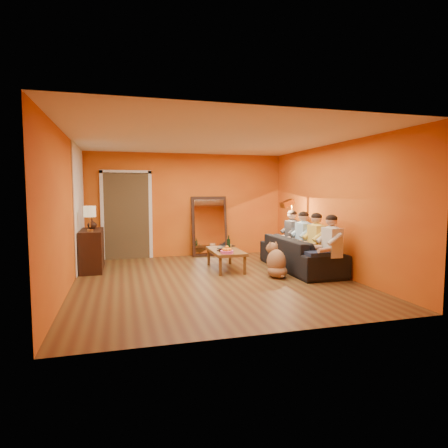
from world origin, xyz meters
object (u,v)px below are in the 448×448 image
object	(u,v)px
floor_lamp	(292,232)
tumbler	(230,247)
person_mid_right	(304,240)
person_far_right	(292,237)
wine_bottle	(229,243)
laptop	(229,247)
dog	(276,259)
vase	(92,224)
mirror_frame	(209,226)
person_mid_left	(317,244)
sofa	(300,253)
table_lamp	(90,219)
sideboard	(92,250)
person_far_left	(332,248)
coffee_table	(226,260)

from	to	relation	value
floor_lamp	tumbler	world-z (taller)	floor_lamp
person_mid_right	person_far_right	world-z (taller)	same
wine_bottle	laptop	xyz separation A→B (m)	(0.13, 0.40, -0.14)
dog	vase	size ratio (longest dim) A/B	3.28
dog	person_far_right	size ratio (longest dim) A/B	0.56
mirror_frame	person_mid_left	size ratio (longest dim) A/B	1.25
mirror_frame	wine_bottle	bearing A→B (deg)	-90.64
wine_bottle	vase	xyz separation A→B (m)	(-2.77, 1.01, 0.38)
sofa	wine_bottle	bearing A→B (deg)	75.86
floor_lamp	person_mid_left	distance (m)	1.10
floor_lamp	tumbler	xyz separation A→B (m)	(-1.50, -0.10, -0.25)
table_lamp	wine_bottle	world-z (taller)	table_lamp
sideboard	vase	world-z (taller)	vase
mirror_frame	person_mid_right	world-z (taller)	mirror_frame
person_mid_left	person_mid_right	bearing A→B (deg)	90.00
floor_lamp	wine_bottle	distance (m)	1.60
floor_lamp	person_mid_left	xyz separation A→B (m)	(0.03, -1.09, -0.11)
person_mid_right	person_far_right	size ratio (longest dim) A/B	1.00
sofa	dog	world-z (taller)	same
person_mid_right	person_far_right	xyz separation A→B (m)	(0.00, 0.55, 0.00)
person_mid_left	person_far_right	size ratio (longest dim) A/B	1.00
person_mid_left	mirror_frame	bearing A→B (deg)	120.67
sideboard	wine_bottle	distance (m)	2.88
sideboard	floor_lamp	size ratio (longest dim) A/B	0.82
person_far_left	tumbler	xyz separation A→B (m)	(-1.53, 1.54, -0.14)
sofa	vase	world-z (taller)	vase
coffee_table	floor_lamp	xyz separation A→B (m)	(1.62, 0.22, 0.51)
table_lamp	person_mid_right	distance (m)	4.46
wine_bottle	vase	size ratio (longest dim) A/B	1.48
floor_lamp	sideboard	bearing A→B (deg)	165.22
dog	person_far_right	distance (m)	1.48
dog	coffee_table	bearing A→B (deg)	125.26
coffee_table	sofa	bearing A→B (deg)	-14.34
mirror_frame	person_far_right	xyz separation A→B (m)	(1.58, -1.56, -0.15)
person_mid_left	wine_bottle	xyz separation A→B (m)	(-1.60, 0.82, -0.03)
dog	vase	xyz separation A→B (m)	(-3.48, 1.88, 0.61)
person_far_right	person_far_left	bearing A→B (deg)	-90.00
person_far_right	tumbler	bearing A→B (deg)	-175.90
floor_lamp	wine_bottle	xyz separation A→B (m)	(-1.57, -0.27, -0.14)
person_mid_right	tumbler	size ratio (longest dim) A/B	12.20
table_lamp	person_mid_right	size ratio (longest dim) A/B	0.42
dog	tumbler	size ratio (longest dim) A/B	6.86
person_mid_left	person_far_left	bearing A→B (deg)	-90.00
person_far_left	laptop	bearing A→B (deg)	129.72
table_lamp	person_far_left	xyz separation A→B (m)	(4.37, -1.83, -0.49)
table_lamp	wine_bottle	bearing A→B (deg)	-9.51
coffee_table	person_mid_left	distance (m)	1.91
sofa	person_far_right	size ratio (longest dim) A/B	1.92
table_lamp	person_mid_right	xyz separation A→B (m)	(4.37, -0.73, -0.49)
mirror_frame	sideboard	xyz separation A→B (m)	(-2.79, -1.08, -0.34)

